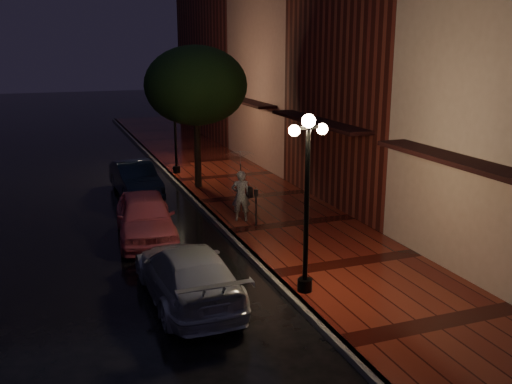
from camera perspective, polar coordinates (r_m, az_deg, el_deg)
name	(u,v)px	position (r m, az deg, el deg)	size (l,w,h in m)	color
ground	(228,235)	(18.43, -2.77, -4.35)	(120.00, 120.00, 0.00)	black
sidewalk	(292,226)	(19.17, 3.66, -3.37)	(4.50, 60.00, 0.15)	#47110C
curb	(228,233)	(18.41, -2.77, -4.13)	(0.25, 60.00, 0.15)	#595451
storefront_mid	(390,57)	(22.29, 13.23, 13.01)	(5.00, 8.00, 11.00)	#511914
storefront_far	(299,74)	(29.34, 4.34, 11.70)	(5.00, 8.00, 9.00)	#8C5951
storefront_extra	(236,59)	(38.62, -2.01, 13.18)	(5.00, 12.00, 10.00)	#511914
streetlamp_near	(307,194)	(13.34, 5.11, -0.17)	(0.96, 0.36, 4.31)	black
streetlamp_far	(175,120)	(26.44, -8.12, 7.14)	(0.96, 0.36, 4.31)	black
street_tree	(196,88)	(23.42, -6.01, 10.29)	(4.16, 4.16, 5.80)	black
pink_car	(145,217)	(18.20, -11.02, -2.44)	(1.73, 4.31, 1.47)	#DA5966
navy_car	(136,179)	(23.57, -11.96, 1.29)	(1.43, 4.10, 1.35)	black
silver_car	(188,274)	(13.80, -6.85, -8.12)	(1.91, 4.70, 1.36)	#B4B6BC
woman_with_umbrella	(241,174)	(19.03, -1.53, 1.77)	(1.01, 1.03, 2.43)	silver
parking_meter	(256,204)	(18.60, 0.00, -1.22)	(0.13, 0.11, 1.25)	black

